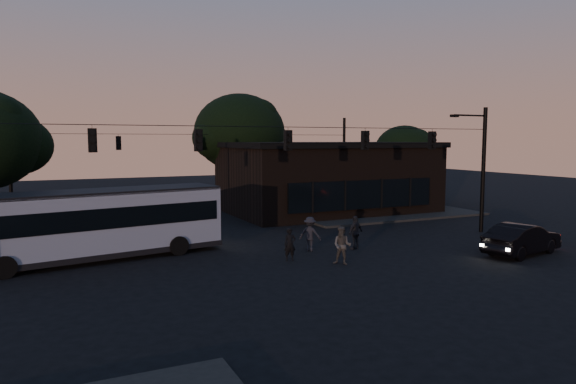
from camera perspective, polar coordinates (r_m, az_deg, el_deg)
name	(u,v)px	position (r m, az deg, el deg)	size (l,w,h in m)	color
ground	(328,270)	(22.41, 4.41, -8.60)	(120.00, 120.00, 0.00)	black
sidewalk_far_right	(373,211)	(40.35, 9.41, -2.10)	(14.00, 10.00, 0.15)	black
building	(327,177)	(40.15, 4.34, 1.70)	(15.40, 10.41, 5.40)	black
tree_behind	(240,133)	(43.44, -5.39, 6.60)	(7.60, 7.60, 9.43)	black
tree_right	(404,151)	(46.76, 12.78, 4.51)	(5.20, 5.20, 6.86)	black
signal_rig_near	(288,163)	(25.29, 0.00, 3.27)	(26.24, 0.30, 7.50)	black
signal_rig_far	(200,158)	(40.34, -9.76, 3.78)	(26.24, 0.30, 7.50)	black
bus	(97,221)	(25.41, -20.42, -3.03)	(11.83, 4.55, 3.25)	gray
car	(522,239)	(27.52, 24.57, -4.77)	(1.62, 4.65, 1.53)	black
pedestrian_a	(290,244)	(23.80, 0.22, -5.83)	(0.56, 0.37, 1.53)	black
pedestrian_b	(342,246)	(23.18, 6.04, -5.94)	(0.84, 0.65, 1.72)	#413E3B
pedestrian_c	(355,233)	(26.44, 7.50, -4.49)	(1.01, 0.42, 1.73)	black
pedestrian_d	(310,234)	(25.85, 2.46, -4.68)	(1.12, 0.64, 1.73)	black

